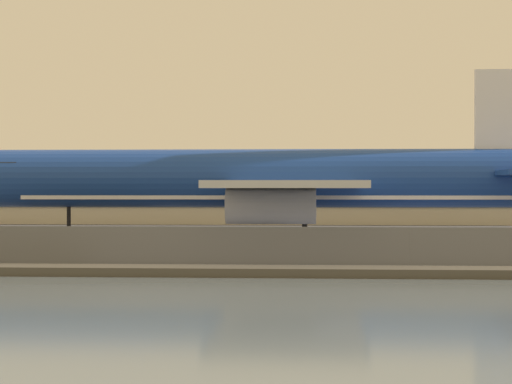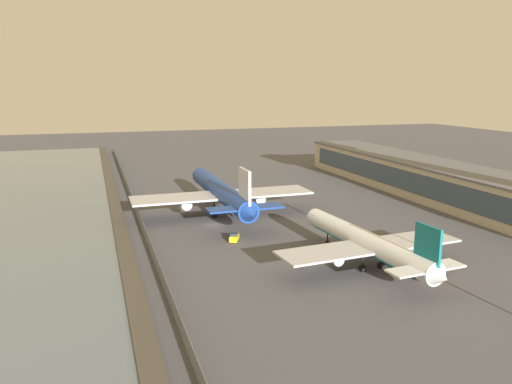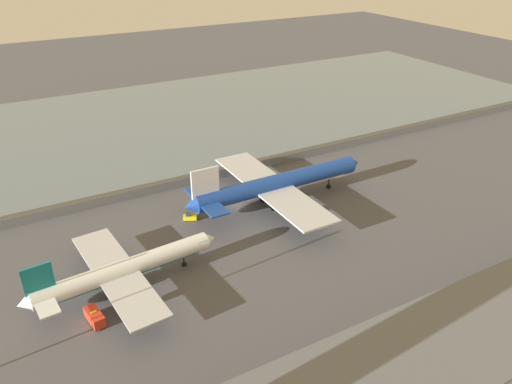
{
  "view_description": "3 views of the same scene",
  "coord_description": "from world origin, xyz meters",
  "px_view_note": "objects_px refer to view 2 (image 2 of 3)",
  "views": [
    {
      "loc": [
        -4.94,
        -75.73,
        4.84
      ],
      "look_at": [
        -10.53,
        2.76,
        4.58
      ],
      "focal_mm": 70.0,
      "sensor_mm": 36.0,
      "label": 1
    },
    {
      "loc": [
        107.18,
        -25.07,
        30.98
      ],
      "look_at": [
        -6.2,
        12.16,
        5.62
      ],
      "focal_mm": 35.0,
      "sensor_mm": 36.0,
      "label": 2
    },
    {
      "loc": [
        49.66,
        99.51,
        62.35
      ],
      "look_at": [
        -3.21,
        4.3,
        4.89
      ],
      "focal_mm": 35.0,
      "sensor_mm": 36.0,
      "label": 3
    }
  ],
  "objects_px": {
    "cargo_jet_blue": "(221,192)",
    "passenger_jet_white_teal": "(366,243)",
    "baggage_tug": "(234,238)",
    "ops_van": "(426,269)"
  },
  "relations": [
    {
      "from": "cargo_jet_blue",
      "to": "passenger_jet_white_teal",
      "type": "height_order",
      "value": "cargo_jet_blue"
    },
    {
      "from": "passenger_jet_white_teal",
      "to": "baggage_tug",
      "type": "xyz_separation_m",
      "value": [
        -21.0,
        -17.99,
        -3.53
      ]
    },
    {
      "from": "cargo_jet_blue",
      "to": "ops_van",
      "type": "distance_m",
      "value": 55.56
    },
    {
      "from": "cargo_jet_blue",
      "to": "ops_van",
      "type": "relative_size",
      "value": 9.38
    },
    {
      "from": "passenger_jet_white_teal",
      "to": "baggage_tug",
      "type": "bearing_deg",
      "value": -139.41
    },
    {
      "from": "cargo_jet_blue",
      "to": "baggage_tug",
      "type": "bearing_deg",
      "value": -7.73
    },
    {
      "from": "passenger_jet_white_teal",
      "to": "ops_van",
      "type": "distance_m",
      "value": 10.67
    },
    {
      "from": "cargo_jet_blue",
      "to": "ops_van",
      "type": "xyz_separation_m",
      "value": [
        50.84,
        22.0,
        -4.21
      ]
    },
    {
      "from": "cargo_jet_blue",
      "to": "passenger_jet_white_teal",
      "type": "bearing_deg",
      "value": 18.98
    },
    {
      "from": "passenger_jet_white_teal",
      "to": "ops_van",
      "type": "height_order",
      "value": "passenger_jet_white_teal"
    }
  ]
}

